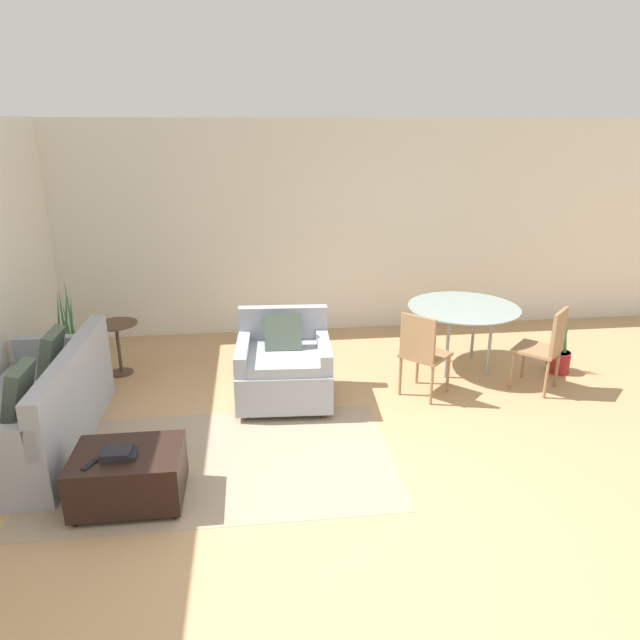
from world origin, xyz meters
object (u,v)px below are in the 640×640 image
(side_table, at_px, (118,338))
(dining_chair_near_left, at_px, (422,350))
(tv_remote_primary, at_px, (89,465))
(potted_plant, at_px, (72,356))
(dining_table, at_px, (463,312))
(couch, at_px, (37,413))
(potted_plant_small, at_px, (559,357))
(dining_chair_near_right, at_px, (547,344))
(ottoman, at_px, (129,475))
(armchair, at_px, (284,367))
(book_stack, at_px, (118,453))

(side_table, bearing_deg, dining_chair_near_left, -16.86)
(tv_remote_primary, distance_m, potted_plant, 2.65)
(dining_chair_near_left, bearing_deg, dining_table, 45.00)
(tv_remote_primary, bearing_deg, couch, 123.92)
(dining_chair_near_left, bearing_deg, potted_plant_small, 13.58)
(dining_table, bearing_deg, dining_chair_near_right, -45.00)
(couch, height_order, dining_chair_near_left, dining_chair_near_left)
(side_table, bearing_deg, couch, -104.88)
(ottoman, bearing_deg, dining_table, 32.56)
(armchair, height_order, potted_plant, potted_plant)
(book_stack, distance_m, potted_plant, 2.63)
(armchair, distance_m, tv_remote_primary, 2.23)
(potted_plant, bearing_deg, ottoman, -65.81)
(armchair, bearing_deg, book_stack, -128.61)
(tv_remote_primary, bearing_deg, side_table, 97.56)
(tv_remote_primary, bearing_deg, dining_table, 32.57)
(dining_chair_near_left, relative_size, dining_chair_near_right, 1.00)
(tv_remote_primary, relative_size, side_table, 0.23)
(dining_chair_near_right, height_order, potted_plant_small, dining_chair_near_right)
(potted_plant, bearing_deg, couch, -85.36)
(couch, height_order, potted_plant, potted_plant)
(tv_remote_primary, xyz_separation_m, dining_chair_near_right, (4.17, 1.58, 0.10))
(couch, height_order, side_table, couch)
(couch, distance_m, potted_plant_small, 5.38)
(potted_plant_small, bearing_deg, dining_table, 167.24)
(dining_table, bearing_deg, side_table, 175.54)
(couch, xyz_separation_m, potted_plant, (-0.12, 1.43, -0.04))
(dining_table, height_order, dining_chair_near_right, dining_chair_near_right)
(tv_remote_primary, relative_size, potted_plant_small, 0.20)
(tv_remote_primary, bearing_deg, dining_chair_near_right, 20.70)
(couch, height_order, dining_chair_near_right, dining_chair_near_right)
(armchair, height_order, side_table, armchair)
(book_stack, xyz_separation_m, tv_remote_primary, (-0.18, -0.09, -0.02))
(potted_plant, distance_m, potted_plant_small, 5.45)
(potted_plant, xyz_separation_m, side_table, (0.50, 0.03, 0.17))
(tv_remote_primary, xyz_separation_m, dining_chair_near_left, (2.84, 1.58, 0.10))
(dining_chair_near_right, xyz_separation_m, potted_plant_small, (0.41, 0.42, -0.34))
(book_stack, distance_m, side_table, 2.51)
(ottoman, distance_m, tv_remote_primary, 0.32)
(tv_remote_primary, relative_size, dining_table, 0.11)
(book_stack, height_order, side_table, side_table)
(book_stack, relative_size, tv_remote_primary, 1.83)
(couch, distance_m, dining_chair_near_right, 4.92)
(potted_plant, bearing_deg, dining_chair_near_left, -14.18)
(tv_remote_primary, xyz_separation_m, side_table, (-0.34, 2.54, 0.01))
(ottoman, height_order, dining_chair_near_right, dining_chair_near_right)
(potted_plant, relative_size, dining_chair_near_right, 1.26)
(dining_table, distance_m, dining_chair_near_left, 0.95)
(dining_chair_near_left, xyz_separation_m, dining_chair_near_right, (1.33, 0.00, 0.00))
(side_table, bearing_deg, armchair, -25.44)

